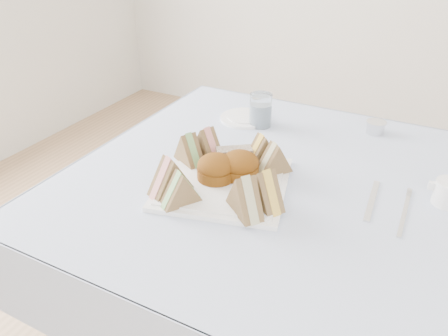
% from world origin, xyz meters
% --- Properties ---
extents(table, '(0.90, 0.90, 0.74)m').
position_xyz_m(table, '(0.00, 0.00, 0.37)').
color(table, brown).
rests_on(table, floor).
extents(tablecloth, '(1.02, 1.02, 0.01)m').
position_xyz_m(tablecloth, '(0.00, 0.00, 0.74)').
color(tablecloth, '#A7B9E3').
rests_on(tablecloth, table).
extents(serving_plate, '(0.37, 0.37, 0.01)m').
position_xyz_m(serving_plate, '(-0.09, -0.10, 0.75)').
color(serving_plate, white).
rests_on(serving_plate, tablecloth).
extents(sandwich_fl_a, '(0.09, 0.12, 0.09)m').
position_xyz_m(sandwich_fl_a, '(-0.19, -0.20, 0.80)').
color(sandwich_fl_a, olive).
rests_on(sandwich_fl_a, serving_plate).
extents(sandwich_fl_b, '(0.09, 0.10, 0.08)m').
position_xyz_m(sandwich_fl_b, '(-0.14, -0.23, 0.80)').
color(sandwich_fl_b, olive).
rests_on(sandwich_fl_b, serving_plate).
extents(sandwich_fr_a, '(0.11, 0.10, 0.09)m').
position_xyz_m(sandwich_fr_a, '(0.03, -0.14, 0.80)').
color(sandwich_fr_a, olive).
rests_on(sandwich_fr_a, serving_plate).
extents(sandwich_fr_b, '(0.11, 0.10, 0.09)m').
position_xyz_m(sandwich_fr_b, '(0.01, -0.19, 0.80)').
color(sandwich_fr_b, olive).
rests_on(sandwich_fr_b, serving_plate).
extents(sandwich_bl_a, '(0.11, 0.08, 0.09)m').
position_xyz_m(sandwich_bl_a, '(-0.22, -0.05, 0.80)').
color(sandwich_bl_a, olive).
rests_on(sandwich_bl_a, serving_plate).
extents(sandwich_bl_b, '(0.11, 0.08, 0.09)m').
position_xyz_m(sandwich_bl_b, '(-0.19, -0.01, 0.80)').
color(sandwich_bl_b, olive).
rests_on(sandwich_bl_b, serving_plate).
extents(sandwich_br_a, '(0.09, 0.10, 0.08)m').
position_xyz_m(sandwich_br_a, '(-0.00, 0.00, 0.80)').
color(sandwich_br_a, olive).
rests_on(sandwich_br_a, serving_plate).
extents(sandwich_br_b, '(0.09, 0.10, 0.08)m').
position_xyz_m(sandwich_br_b, '(-0.05, 0.03, 0.80)').
color(sandwich_br_b, olive).
rests_on(sandwich_br_b, serving_plate).
extents(scone_left, '(0.11, 0.11, 0.06)m').
position_xyz_m(scone_left, '(-0.12, -0.10, 0.79)').
color(scone_left, brown).
rests_on(scone_left, serving_plate).
extents(scone_right, '(0.13, 0.13, 0.06)m').
position_xyz_m(scone_right, '(-0.07, -0.06, 0.79)').
color(scone_right, brown).
rests_on(scone_right, serving_plate).
extents(pastry_slice, '(0.10, 0.09, 0.04)m').
position_xyz_m(pastry_slice, '(-0.11, -0.01, 0.78)').
color(pastry_slice, beige).
rests_on(pastry_slice, serving_plate).
extents(side_plate, '(0.17, 0.17, 0.01)m').
position_xyz_m(side_plate, '(-0.22, 0.29, 0.75)').
color(side_plate, white).
rests_on(side_plate, tablecloth).
extents(water_glass, '(0.08, 0.08, 0.10)m').
position_xyz_m(water_glass, '(-0.16, 0.27, 0.80)').
color(water_glass, white).
rests_on(water_glass, tablecloth).
extents(tea_strainer, '(0.08, 0.08, 0.03)m').
position_xyz_m(tea_strainer, '(0.18, 0.39, 0.76)').
color(tea_strainer, silver).
rests_on(tea_strainer, tablecloth).
extents(knife, '(0.03, 0.18, 0.00)m').
position_xyz_m(knife, '(0.25, 0.00, 0.75)').
color(knife, silver).
rests_on(knife, tablecloth).
extents(fork, '(0.01, 0.17, 0.00)m').
position_xyz_m(fork, '(0.32, -0.03, 0.75)').
color(fork, silver).
rests_on(fork, tablecloth).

